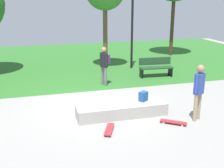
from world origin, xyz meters
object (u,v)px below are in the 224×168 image
(pedestrian_with_backpack, at_px, (104,63))
(skateboard_spare, at_px, (109,129))
(skater_performing_trick, at_px, (199,88))
(park_bench_center_lawn, at_px, (156,67))
(concrete_ledge, at_px, (122,110))
(lamp_post, at_px, (132,16))
(backpack_on_ledge, at_px, (143,96))
(skateboard_by_ledge, at_px, (173,122))

(pedestrian_with_backpack, bearing_deg, skateboard_spare, -102.28)
(skater_performing_trick, distance_m, park_bench_center_lawn, 5.22)
(concrete_ledge, distance_m, skateboard_spare, 1.19)
(skater_performing_trick, relative_size, skateboard_spare, 2.18)
(concrete_ledge, xyz_separation_m, skateboard_spare, (-0.68, -0.97, -0.13))
(lamp_post, height_order, pedestrian_with_backpack, lamp_post)
(skateboard_spare, bearing_deg, lamp_post, 66.18)
(backpack_on_ledge, bearing_deg, skater_performing_trick, -71.16)
(park_bench_center_lawn, bearing_deg, lamp_post, 106.17)
(concrete_ledge, relative_size, backpack_on_ledge, 9.17)
(skateboard_by_ledge, bearing_deg, lamp_post, 81.04)
(skater_performing_trick, height_order, pedestrian_with_backpack, skater_performing_trick)
(backpack_on_ledge, xyz_separation_m, pedestrian_with_backpack, (-0.50, 3.33, 0.45))
(concrete_ledge, height_order, park_bench_center_lawn, park_bench_center_lawn)
(backpack_on_ledge, height_order, skateboard_by_ledge, backpack_on_ledge)
(concrete_ledge, xyz_separation_m, skater_performing_trick, (2.17, -0.92, 0.85))
(backpack_on_ledge, distance_m, skater_performing_trick, 1.81)
(backpack_on_ledge, xyz_separation_m, lamp_post, (1.68, 6.01, 2.20))
(skateboard_spare, relative_size, lamp_post, 0.18)
(concrete_ledge, bearing_deg, skater_performing_trick, -22.93)
(skateboard_spare, height_order, lamp_post, lamp_post)
(skateboard_spare, height_order, pedestrian_with_backpack, pedestrian_with_backpack)
(skateboard_by_ledge, bearing_deg, backpack_on_ledge, 115.63)
(skater_performing_trick, bearing_deg, park_bench_center_lawn, 80.50)
(concrete_ledge, bearing_deg, pedestrian_with_backpack, 85.32)
(concrete_ledge, relative_size, skateboard_spare, 3.60)
(lamp_post, bearing_deg, skater_performing_trick, -92.37)
(park_bench_center_lawn, height_order, lamp_post, lamp_post)
(pedestrian_with_backpack, bearing_deg, skateboard_by_ledge, -76.82)
(backpack_on_ledge, distance_m, skateboard_spare, 1.90)
(skater_performing_trick, xyz_separation_m, park_bench_center_lawn, (0.86, 5.12, -0.57))
(backpack_on_ledge, bearing_deg, park_bench_center_lawn, 27.21)
(backpack_on_ledge, relative_size, pedestrian_with_backpack, 0.19)
(concrete_ledge, height_order, backpack_on_ledge, backpack_on_ledge)
(skateboard_by_ledge, xyz_separation_m, pedestrian_with_backpack, (-1.05, 4.48, 0.95))
(concrete_ledge, distance_m, lamp_post, 7.10)
(backpack_on_ledge, bearing_deg, lamp_post, 40.48)
(park_bench_center_lawn, bearing_deg, skater_performing_trick, -99.50)
(backpack_on_ledge, xyz_separation_m, park_bench_center_lawn, (2.24, 4.07, -0.08))
(park_bench_center_lawn, distance_m, pedestrian_with_backpack, 2.89)
(backpack_on_ledge, xyz_separation_m, skateboard_by_ledge, (0.55, -1.14, -0.49))
(concrete_ledge, xyz_separation_m, park_bench_center_lawn, (3.02, 4.20, 0.28))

